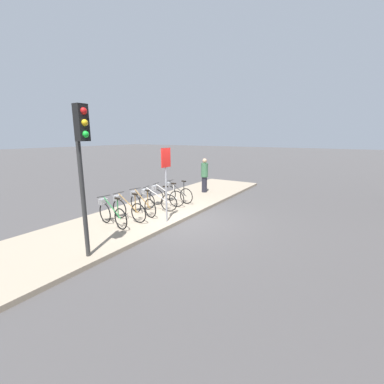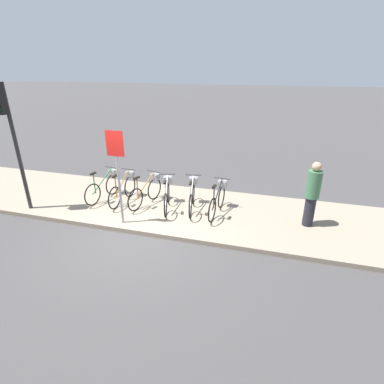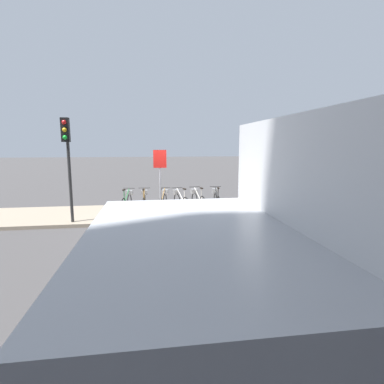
{
  "view_description": "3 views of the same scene",
  "coord_description": "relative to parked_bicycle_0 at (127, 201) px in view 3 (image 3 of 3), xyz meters",
  "views": [
    {
      "loc": [
        -6.87,
        -4.66,
        2.87
      ],
      "look_at": [
        1.12,
        0.34,
        0.8
      ],
      "focal_mm": 24.0,
      "sensor_mm": 36.0,
      "label": 1
    },
    {
      "loc": [
        3.07,
        -5.78,
        3.89
      ],
      "look_at": [
        1.04,
        1.38,
        0.71
      ],
      "focal_mm": 28.0,
      "sensor_mm": 36.0,
      "label": 2
    },
    {
      "loc": [
        -0.88,
        -9.86,
        2.66
      ],
      "look_at": [
        0.72,
        1.23,
        0.9
      ],
      "focal_mm": 28.0,
      "sensor_mm": 36.0,
      "label": 3
    }
  ],
  "objects": [
    {
      "name": "ground_plane",
      "position": [
        1.73,
        -1.55,
        -0.55
      ],
      "size": [
        120.0,
        120.0,
        0.0
      ],
      "primitive_type": "plane",
      "color": "#423F3F"
    },
    {
      "name": "sidewalk",
      "position": [
        1.73,
        -0.0,
        -0.49
      ],
      "size": [
        15.73,
        3.09,
        0.12
      ],
      "color": "gray",
      "rests_on": "ground_plane"
    },
    {
      "name": "parked_bicycle_0",
      "position": [
        0.0,
        0.0,
        0.0
      ],
      "size": [
        0.46,
        1.53,
        0.95
      ],
      "color": "black",
      "rests_on": "sidewalk"
    },
    {
      "name": "parked_bicycle_1",
      "position": [
        0.64,
        -0.02,
        0.0
      ],
      "size": [
        0.46,
        1.55,
        0.95
      ],
      "color": "black",
      "rests_on": "sidewalk"
    },
    {
      "name": "parked_bicycle_2",
      "position": [
        1.37,
        0.01,
        0.0
      ],
      "size": [
        0.53,
        1.52,
        0.95
      ],
      "color": "black",
      "rests_on": "sidewalk"
    },
    {
      "name": "parked_bicycle_3",
      "position": [
        2.02,
        -0.1,
        0.0
      ],
      "size": [
        0.57,
        1.5,
        0.95
      ],
      "color": "black",
      "rests_on": "sidewalk"
    },
    {
      "name": "parked_bicycle_4",
      "position": [
        2.72,
        0.03,
        0.0
      ],
      "size": [
        0.47,
        1.53,
        0.95
      ],
      "color": "black",
      "rests_on": "sidewalk"
    },
    {
      "name": "parked_bicycle_5",
      "position": [
        3.47,
        -0.02,
        0.0
      ],
      "size": [
        0.46,
        1.55,
        0.95
      ],
      "color": "black",
      "rests_on": "sidewalk"
    },
    {
      "name": "pedestrian",
      "position": [
        5.8,
        -0.09,
        0.45
      ],
      "size": [
        0.34,
        0.34,
        1.67
      ],
      "color": "#23232D",
      "rests_on": "sidewalk"
    },
    {
      "name": "traffic_light",
      "position": [
        -1.72,
        -1.31,
        2.02
      ],
      "size": [
        0.24,
        0.4,
        3.39
      ],
      "color": "#2D2D2D",
      "rests_on": "sidewalk"
    },
    {
      "name": "sign_post",
      "position": [
        1.22,
        -1.26,
        1.19
      ],
      "size": [
        0.44,
        0.07,
        2.38
      ],
      "color": "#99999E",
      "rests_on": "sidewalk"
    }
  ]
}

